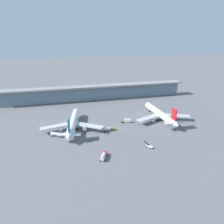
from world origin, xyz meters
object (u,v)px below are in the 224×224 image
object	(u,v)px
service_truck_near_nose_blue	(57,134)
safety_cone_alpha	(84,138)
service_truck_on_taxiway_red	(104,156)
airliner_centre_stand	(160,114)
service_truck_mid_apron_white	(149,146)
service_truck_under_wing_olive	(126,121)
safety_cone_bravo	(93,138)
service_truck_by_tail_olive	(108,129)
airliner_left_stand	(73,123)

from	to	relation	value
service_truck_near_nose_blue	safety_cone_alpha	distance (m)	18.55
service_truck_near_nose_blue	service_truck_on_taxiway_red	bearing A→B (deg)	-57.17
service_truck_on_taxiway_red	safety_cone_alpha	bearing A→B (deg)	101.81
airliner_centre_stand	service_truck_mid_apron_white	world-z (taller)	airliner_centre_stand
service_truck_under_wing_olive	safety_cone_bravo	world-z (taller)	service_truck_under_wing_olive
service_truck_by_tail_olive	safety_cone_alpha	world-z (taller)	service_truck_by_tail_olive
service_truck_by_tail_olive	service_truck_near_nose_blue	bearing A→B (deg)	179.36
service_truck_near_nose_blue	airliner_centre_stand	bearing A→B (deg)	7.23
service_truck_mid_apron_white	service_truck_by_tail_olive	xyz separation A→B (m)	(-17.13, 29.64, 0.90)
airliner_left_stand	safety_cone_bravo	xyz separation A→B (m)	(10.39, -19.10, -4.47)
airliner_left_stand	service_truck_by_tail_olive	bearing A→B (deg)	-23.49
service_truck_by_tail_olive	service_truck_mid_apron_white	bearing A→B (deg)	-59.97
service_truck_under_wing_olive	service_truck_on_taxiway_red	distance (m)	55.03
airliner_left_stand	safety_cone_bravo	bearing A→B (deg)	-61.46
service_truck_by_tail_olive	safety_cone_alpha	xyz separation A→B (m)	(-17.67, -7.02, -1.39)
service_truck_under_wing_olive	service_truck_near_nose_blue	bearing A→B (deg)	-167.64
service_truck_under_wing_olive	service_truck_by_tail_olive	bearing A→B (deg)	-145.78
service_truck_on_taxiway_red	service_truck_mid_apron_white	bearing A→B (deg)	10.35
safety_cone_bravo	service_truck_near_nose_blue	bearing A→B (deg)	156.68
airliner_centre_stand	service_truck_on_taxiway_red	world-z (taller)	airliner_centre_stand
safety_cone_bravo	airliner_left_stand	bearing A→B (deg)	118.54
airliner_centre_stand	service_truck_near_nose_blue	size ratio (longest dim) A/B	6.54
service_truck_under_wing_olive	service_truck_by_tail_olive	size ratio (longest dim) A/B	0.87
airliner_left_stand	safety_cone_bravo	distance (m)	22.19
service_truck_under_wing_olive	safety_cone_alpha	bearing A→B (deg)	-151.75
service_truck_under_wing_olive	safety_cone_bravo	xyz separation A→B (m)	(-29.78, -20.92, -1.37)
airliner_left_stand	airliner_centre_stand	bearing A→B (deg)	0.45
airliner_left_stand	service_truck_mid_apron_white	bearing A→B (deg)	-44.70
airliner_left_stand	service_truck_by_tail_olive	distance (m)	25.12
safety_cone_bravo	service_truck_by_tail_olive	bearing A→B (deg)	36.28
service_truck_by_tail_olive	service_truck_on_taxiway_red	xyz separation A→B (m)	(-11.83, -34.93, 0.00)
airliner_centre_stand	safety_cone_alpha	xyz separation A→B (m)	(-62.52, -17.49, -4.47)
airliner_centre_stand	service_truck_near_nose_blue	xyz separation A→B (m)	(-79.47, -10.08, -3.08)
airliner_left_stand	airliner_centre_stand	distance (m)	67.72
airliner_centre_stand	airliner_left_stand	bearing A→B (deg)	-179.55
service_truck_under_wing_olive	service_truck_on_taxiway_red	size ratio (longest dim) A/B	0.88
service_truck_mid_apron_white	service_truck_on_taxiway_red	bearing A→B (deg)	-169.65
service_truck_mid_apron_white	safety_cone_alpha	world-z (taller)	service_truck_mid_apron_white
safety_cone_alpha	service_truck_by_tail_olive	bearing A→B (deg)	21.67
service_truck_near_nose_blue	service_truck_by_tail_olive	xyz separation A→B (m)	(34.62, -0.39, 0.00)
airliner_left_stand	service_truck_under_wing_olive	size ratio (longest dim) A/B	7.39
service_truck_by_tail_olive	safety_cone_bravo	xyz separation A→B (m)	(-12.48, -9.16, -1.39)
service_truck_mid_apron_white	service_truck_by_tail_olive	world-z (taller)	service_truck_by_tail_olive
service_truck_under_wing_olive	service_truck_mid_apron_white	distance (m)	41.41
airliner_left_stand	service_truck_mid_apron_white	world-z (taller)	airliner_left_stand
airliner_left_stand	service_truck_near_nose_blue	world-z (taller)	airliner_left_stand
airliner_left_stand	service_truck_near_nose_blue	size ratio (longest dim) A/B	6.49
service_truck_near_nose_blue	service_truck_on_taxiway_red	size ratio (longest dim) A/B	1.00
airliner_left_stand	service_truck_by_tail_olive	world-z (taller)	airliner_left_stand
safety_cone_bravo	safety_cone_alpha	bearing A→B (deg)	157.57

